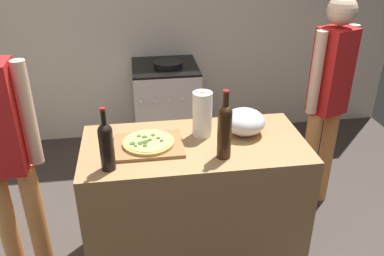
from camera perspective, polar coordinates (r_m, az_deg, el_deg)
The scene contains 12 objects.
ground_plane at distance 3.39m, azimuth 0.13°, elevation -10.76°, with size 4.66×3.22×0.02m, color #3F3833.
kitchen_wall_rear at distance 4.10m, azimuth -2.81°, elevation 16.29°, with size 4.66×0.10×2.60m, color silver.
counter at distance 2.66m, azimuth 0.32°, elevation -10.54°, with size 1.34×0.65×0.89m, color #9E7247.
cutting_board at distance 2.38m, azimuth -6.12°, elevation -2.43°, with size 0.40×0.32×0.02m, color olive.
pizza at distance 2.37m, azimuth -6.16°, elevation -1.99°, with size 0.30×0.30×0.03m.
mixing_bowl at distance 2.51m, azimuth 7.37°, elevation 0.91°, with size 0.26×0.26×0.16m.
paper_towel_roll at distance 2.44m, azimuth 1.46°, elevation 1.95°, with size 0.12×0.12×0.29m.
wine_bottle_green at distance 2.20m, azimuth 4.61°, elevation -0.11°, with size 0.08×0.08×0.40m.
wine_bottle_dark at distance 2.14m, azimuth -11.95°, elevation -2.26°, with size 0.08×0.08×0.36m.
stove at distance 3.96m, azimuth -3.65°, elevation 2.82°, with size 0.61×0.63×0.91m.
person_in_stripes at distance 2.44m, azimuth -24.96°, elevation -2.55°, with size 0.39×0.21×1.67m.
person_in_red at distance 3.09m, azimuth 18.61°, elevation 4.50°, with size 0.37×0.27×1.65m.
Camera 1 is at (-0.40, -1.33, 2.08)m, focal length 37.92 mm.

